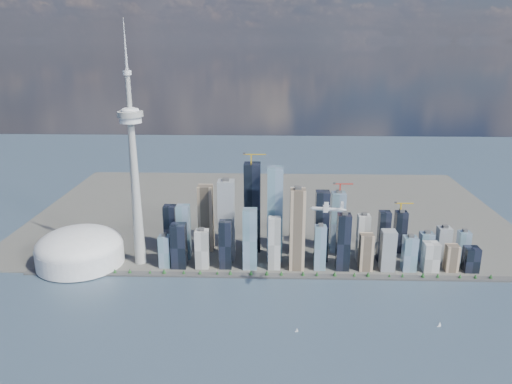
{
  "coord_description": "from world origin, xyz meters",
  "views": [
    {
      "loc": [
        9.9,
        -766.84,
        506.7
      ],
      "look_at": [
        -24.03,
        260.0,
        195.65
      ],
      "focal_mm": 35.0,
      "sensor_mm": 36.0,
      "label": 1
    }
  ],
  "objects_px": {
    "dome_stadium": "(80,249)",
    "sailboat_west": "(297,330)",
    "sailboat_east": "(439,325)",
    "needle_tower": "(134,167)",
    "airplane": "(328,209)"
  },
  "relations": [
    {
      "from": "sailboat_west",
      "to": "sailboat_east",
      "type": "xyz_separation_m",
      "value": [
        265.07,
        26.34,
        0.77
      ]
    },
    {
      "from": "airplane",
      "to": "sailboat_east",
      "type": "xyz_separation_m",
      "value": [
        205.36,
        -83.47,
        -196.65
      ]
    },
    {
      "from": "dome_stadium",
      "to": "sailboat_west",
      "type": "height_order",
      "value": "dome_stadium"
    },
    {
      "from": "sailboat_west",
      "to": "sailboat_east",
      "type": "distance_m",
      "value": 266.38
    },
    {
      "from": "sailboat_west",
      "to": "dome_stadium",
      "type": "bearing_deg",
      "value": 145.26
    },
    {
      "from": "airplane",
      "to": "dome_stadium",
      "type": "bearing_deg",
      "value": 171.57
    },
    {
      "from": "sailboat_west",
      "to": "needle_tower",
      "type": "bearing_deg",
      "value": 135.69
    },
    {
      "from": "needle_tower",
      "to": "airplane",
      "type": "height_order",
      "value": "needle_tower"
    },
    {
      "from": "dome_stadium",
      "to": "sailboat_west",
      "type": "distance_m",
      "value": 567.76
    },
    {
      "from": "needle_tower",
      "to": "airplane",
      "type": "relative_size",
      "value": 7.8
    },
    {
      "from": "dome_stadium",
      "to": "sailboat_west",
      "type": "bearing_deg",
      "value": -28.48
    },
    {
      "from": "airplane",
      "to": "sailboat_west",
      "type": "relative_size",
      "value": 8.27
    },
    {
      "from": "needle_tower",
      "to": "sailboat_east",
      "type": "height_order",
      "value": "needle_tower"
    },
    {
      "from": "dome_stadium",
      "to": "sailboat_east",
      "type": "distance_m",
      "value": 801.89
    },
    {
      "from": "dome_stadium",
      "to": "needle_tower",
      "type": "bearing_deg",
      "value": 4.09
    }
  ]
}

